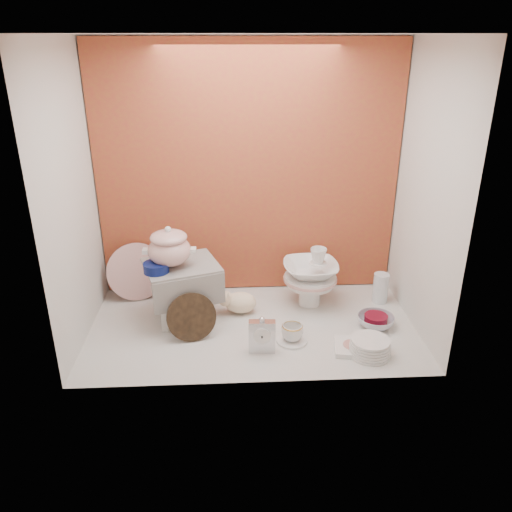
# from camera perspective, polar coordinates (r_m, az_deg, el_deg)

# --- Properties ---
(ground) EXTENTS (1.80, 1.80, 0.00)m
(ground) POSITION_cam_1_polar(r_m,az_deg,el_deg) (2.87, -0.38, -7.90)
(ground) COLOR silver
(ground) RESTS_ON ground
(niche_shell) EXTENTS (1.86, 1.03, 1.53)m
(niche_shell) POSITION_cam_1_polar(r_m,az_deg,el_deg) (2.69, -0.62, 11.40)
(niche_shell) COLOR #A33328
(niche_shell) RESTS_ON ground
(step_stool) EXTENTS (0.48, 0.44, 0.33)m
(step_stool) POSITION_cam_1_polar(r_m,az_deg,el_deg) (2.91, -8.23, -3.88)
(step_stool) COLOR silver
(step_stool) RESTS_ON ground
(soup_tureen) EXTENTS (0.30, 0.30, 0.23)m
(soup_tureen) POSITION_cam_1_polar(r_m,az_deg,el_deg) (2.77, -9.72, 1.06)
(soup_tureen) COLOR white
(soup_tureen) RESTS_ON step_stool
(cobalt_bowl) EXTENTS (0.16, 0.16, 0.05)m
(cobalt_bowl) POSITION_cam_1_polar(r_m,az_deg,el_deg) (2.76, -11.14, -1.27)
(cobalt_bowl) COLOR #0A1551
(cobalt_bowl) RESTS_ON step_stool
(floral_platter) EXTENTS (0.37, 0.20, 0.35)m
(floral_platter) POSITION_cam_1_polar(r_m,az_deg,el_deg) (3.18, -13.27, -1.72)
(floral_platter) COLOR white
(floral_platter) RESTS_ON ground
(blue_white_vase) EXTENTS (0.24, 0.24, 0.22)m
(blue_white_vase) POSITION_cam_1_polar(r_m,az_deg,el_deg) (3.15, -8.15, -2.79)
(blue_white_vase) COLOR white
(blue_white_vase) RESTS_ON ground
(lacquer_tray) EXTENTS (0.28, 0.14, 0.26)m
(lacquer_tray) POSITION_cam_1_polar(r_m,az_deg,el_deg) (2.72, -7.25, -6.83)
(lacquer_tray) COLOR black
(lacquer_tray) RESTS_ON ground
(mantel_clock) EXTENTS (0.14, 0.06, 0.20)m
(mantel_clock) POSITION_cam_1_polar(r_m,az_deg,el_deg) (2.60, 0.68, -8.85)
(mantel_clock) COLOR silver
(mantel_clock) RESTS_ON ground
(plush_pig) EXTENTS (0.27, 0.22, 0.14)m
(plush_pig) POSITION_cam_1_polar(r_m,az_deg,el_deg) (2.97, -1.75, -5.20)
(plush_pig) COLOR beige
(plush_pig) RESTS_ON ground
(teacup_saucer) EXTENTS (0.22, 0.22, 0.01)m
(teacup_saucer) POSITION_cam_1_polar(r_m,az_deg,el_deg) (2.74, 4.05, -9.44)
(teacup_saucer) COLOR white
(teacup_saucer) RESTS_ON ground
(gold_rim_teacup) EXTENTS (0.13, 0.13, 0.09)m
(gold_rim_teacup) POSITION_cam_1_polar(r_m,az_deg,el_deg) (2.71, 4.08, -8.53)
(gold_rim_teacup) COLOR white
(gold_rim_teacup) RESTS_ON teacup_saucer
(lattice_dish) EXTENTS (0.21, 0.21, 0.03)m
(lattice_dish) POSITION_cam_1_polar(r_m,az_deg,el_deg) (2.71, 10.80, -10.02)
(lattice_dish) COLOR white
(lattice_dish) RESTS_ON ground
(dinner_plate_stack) EXTENTS (0.25, 0.25, 0.09)m
(dinner_plate_stack) POSITION_cam_1_polar(r_m,az_deg,el_deg) (2.68, 12.66, -9.91)
(dinner_plate_stack) COLOR white
(dinner_plate_stack) RESTS_ON ground
(crystal_bowl) EXTENTS (0.25, 0.25, 0.06)m
(crystal_bowl) POSITION_cam_1_polar(r_m,az_deg,el_deg) (2.93, 13.28, -7.13)
(crystal_bowl) COLOR silver
(crystal_bowl) RESTS_ON ground
(clear_glass_vase) EXTENTS (0.11, 0.11, 0.18)m
(clear_glass_vase) POSITION_cam_1_polar(r_m,az_deg,el_deg) (3.17, 13.80, -3.51)
(clear_glass_vase) COLOR silver
(clear_glass_vase) RESTS_ON ground
(porcelain_tower) EXTENTS (0.41, 0.41, 0.37)m
(porcelain_tower) POSITION_cam_1_polar(r_m,az_deg,el_deg) (3.03, 6.11, -2.29)
(porcelain_tower) COLOR white
(porcelain_tower) RESTS_ON ground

